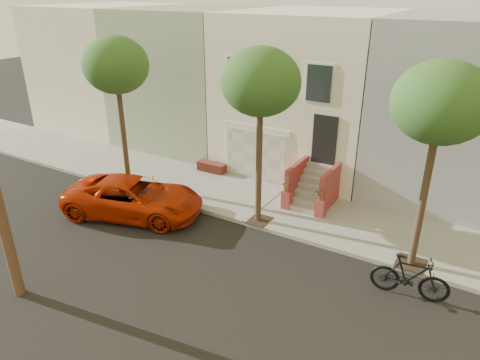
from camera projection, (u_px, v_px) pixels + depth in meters
The scene contains 8 objects.
ground at pixel (171, 268), 13.83m from camera, with size 90.00×90.00×0.00m, color black.
sidewalk at pixel (253, 201), 18.01m from camera, with size 40.00×3.70×0.15m, color gray.
house_row at pixel (313, 88), 21.15m from camera, with size 33.10×11.70×7.00m.
tree_left at pixel (116, 66), 17.31m from camera, with size 2.70×2.57×6.30m.
tree_mid at pixel (260, 83), 14.29m from camera, with size 2.70×2.57×6.30m.
tree_right at pixel (441, 104), 11.74m from camera, with size 2.70×2.57×6.30m.
pickup_truck at pixel (134, 197), 16.78m from camera, with size 2.45×5.30×1.47m, color #AC2002.
motorcycle at pixel (410, 277), 12.34m from camera, with size 0.61×2.17×1.30m, color black.
Camera 1 is at (7.72, -8.79, 8.17)m, focal length 32.76 mm.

